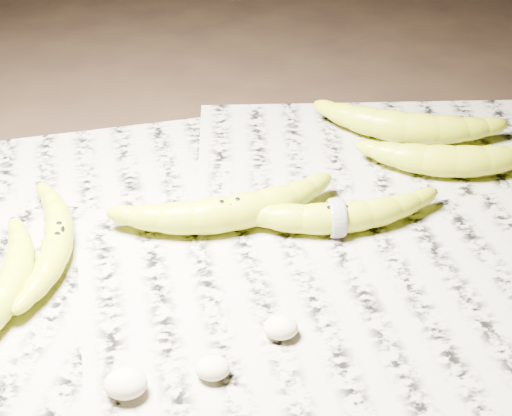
{
  "coord_description": "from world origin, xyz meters",
  "views": [
    {
      "loc": [
        -0.04,
        -0.6,
        0.49
      ],
      "look_at": [
        -0.02,
        0.0,
        0.05
      ],
      "focal_mm": 50.0,
      "sensor_mm": 36.0,
      "label": 1
    }
  ],
  "objects_px": {
    "banana_center": "(229,211)",
    "banana_upper_b": "(454,159)",
    "banana_left_b": "(11,282)",
    "banana_upper_a": "(406,125)",
    "banana_taped": "(336,215)",
    "banana_left_a": "(58,237)"
  },
  "relations": [
    {
      "from": "banana_center",
      "to": "banana_upper_b",
      "type": "height_order",
      "value": "same"
    },
    {
      "from": "banana_left_b",
      "to": "banana_center",
      "type": "relative_size",
      "value": 0.77
    },
    {
      "from": "banana_upper_a",
      "to": "banana_upper_b",
      "type": "relative_size",
      "value": 1.1
    },
    {
      "from": "banana_left_b",
      "to": "banana_taped",
      "type": "height_order",
      "value": "banana_taped"
    },
    {
      "from": "banana_taped",
      "to": "banana_upper_a",
      "type": "xyz_separation_m",
      "value": [
        0.11,
        0.19,
        0.0
      ]
    },
    {
      "from": "banana_taped",
      "to": "banana_upper_b",
      "type": "bearing_deg",
      "value": 29.32
    },
    {
      "from": "banana_left_b",
      "to": "banana_upper_a",
      "type": "bearing_deg",
      "value": -53.35
    },
    {
      "from": "banana_left_a",
      "to": "banana_center",
      "type": "relative_size",
      "value": 0.83
    },
    {
      "from": "banana_taped",
      "to": "banana_center",
      "type": "bearing_deg",
      "value": 170.91
    },
    {
      "from": "banana_left_b",
      "to": "banana_upper_a",
      "type": "distance_m",
      "value": 0.53
    },
    {
      "from": "banana_left_a",
      "to": "banana_taped",
      "type": "bearing_deg",
      "value": -90.34
    },
    {
      "from": "banana_left_a",
      "to": "banana_left_b",
      "type": "distance_m",
      "value": 0.08
    },
    {
      "from": "banana_upper_b",
      "to": "banana_upper_a",
      "type": "bearing_deg",
      "value": 121.62
    },
    {
      "from": "banana_left_a",
      "to": "banana_taped",
      "type": "height_order",
      "value": "banana_taped"
    },
    {
      "from": "banana_left_a",
      "to": "banana_left_b",
      "type": "bearing_deg",
      "value": 150.03
    },
    {
      "from": "banana_center",
      "to": "banana_taped",
      "type": "relative_size",
      "value": 1.04
    },
    {
      "from": "banana_center",
      "to": "banana_upper_b",
      "type": "bearing_deg",
      "value": 5.78
    },
    {
      "from": "banana_center",
      "to": "banana_upper_a",
      "type": "xyz_separation_m",
      "value": [
        0.23,
        0.18,
        0.0
      ]
    },
    {
      "from": "banana_left_b",
      "to": "banana_center",
      "type": "height_order",
      "value": "banana_center"
    },
    {
      "from": "banana_left_a",
      "to": "banana_upper_b",
      "type": "distance_m",
      "value": 0.47
    },
    {
      "from": "banana_center",
      "to": "banana_upper_b",
      "type": "relative_size",
      "value": 1.13
    },
    {
      "from": "banana_left_a",
      "to": "banana_center",
      "type": "distance_m",
      "value": 0.18
    }
  ]
}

